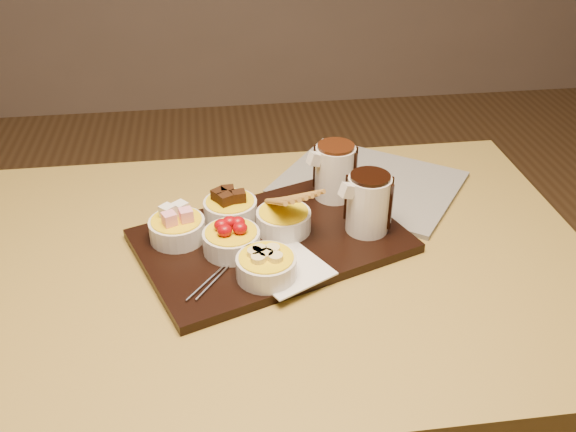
{
  "coord_description": "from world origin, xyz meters",
  "views": [
    {
      "loc": [
        -0.07,
        -0.92,
        1.42
      ],
      "look_at": [
        0.06,
        0.04,
        0.81
      ],
      "focal_mm": 40.0,
      "sensor_mm": 36.0,
      "label": 1
    }
  ],
  "objects": [
    {
      "name": "bowl_strawberries",
      "position": [
        -0.04,
        0.0,
        0.79
      ],
      "size": [
        0.1,
        0.1,
        0.04
      ],
      "primitive_type": "cylinder",
      "color": "silver",
      "rests_on": "serving_board"
    },
    {
      "name": "pitcher_milk_chocolate",
      "position": [
        0.17,
        0.16,
        0.82
      ],
      "size": [
        0.1,
        0.1,
        0.11
      ],
      "primitive_type": "cylinder",
      "rotation": [
        0.0,
        0.0,
        0.36
      ],
      "color": "silver",
      "rests_on": "serving_board"
    },
    {
      "name": "pitcher_dark_chocolate",
      "position": [
        0.21,
        0.04,
        0.82
      ],
      "size": [
        0.1,
        0.1,
        0.11
      ],
      "primitive_type": "cylinder",
      "rotation": [
        0.0,
        0.0,
        0.36
      ],
      "color": "silver",
      "rests_on": "serving_board"
    },
    {
      "name": "newspaper",
      "position": [
        0.26,
        0.23,
        0.76
      ],
      "size": [
        0.45,
        0.43,
        0.01
      ],
      "primitive_type": "cube",
      "rotation": [
        0.0,
        0.0,
        -0.63
      ],
      "color": "beige",
      "rests_on": "dining_table"
    },
    {
      "name": "bowl_bananas",
      "position": [
        0.01,
        -0.08,
        0.79
      ],
      "size": [
        0.1,
        0.1,
        0.04
      ],
      "primitive_type": "cylinder",
      "color": "silver",
      "rests_on": "serving_board"
    },
    {
      "name": "bowl_marshmallows",
      "position": [
        -0.14,
        0.05,
        0.79
      ],
      "size": [
        0.1,
        0.1,
        0.04
      ],
      "primitive_type": "cylinder",
      "color": "silver",
      "rests_on": "serving_board"
    },
    {
      "name": "bowl_biscotti",
      "position": [
        0.05,
        0.06,
        0.79
      ],
      "size": [
        0.1,
        0.1,
        0.04
      ],
      "primitive_type": "cylinder",
      "color": "silver",
      "rests_on": "serving_board"
    },
    {
      "name": "napkin",
      "position": [
        0.05,
        -0.07,
        0.77
      ],
      "size": [
        0.16,
        0.16,
        0.0
      ],
      "primitive_type": "cube",
      "rotation": [
        0.0,
        0.0,
        0.5
      ],
      "color": "white",
      "rests_on": "serving_board"
    },
    {
      "name": "dining_table",
      "position": [
        0.0,
        0.0,
        0.65
      ],
      "size": [
        1.2,
        0.8,
        0.75
      ],
      "color": "#A1873C",
      "rests_on": "ground"
    },
    {
      "name": "serving_board",
      "position": [
        0.03,
        0.04,
        0.76
      ],
      "size": [
        0.54,
        0.44,
        0.02
      ],
      "primitive_type": "cube",
      "rotation": [
        0.0,
        0.0,
        0.36
      ],
      "color": "black",
      "rests_on": "dining_table"
    },
    {
      "name": "fondue_skewers",
      "position": [
        -0.04,
        -0.02,
        0.77
      ],
      "size": [
        0.22,
        0.18,
        0.01
      ],
      "primitive_type": null,
      "rotation": [
        0.0,
        0.0,
        -0.65
      ],
      "color": "silver",
      "rests_on": "serving_board"
    },
    {
      "name": "bowl_cake",
      "position": [
        -0.04,
        0.11,
        0.79
      ],
      "size": [
        0.1,
        0.1,
        0.04
      ],
      "primitive_type": "cylinder",
      "color": "silver",
      "rests_on": "serving_board"
    }
  ]
}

